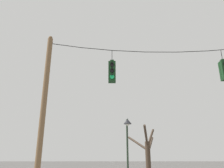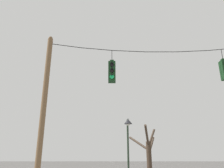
{
  "view_description": "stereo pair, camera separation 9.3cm",
  "coord_description": "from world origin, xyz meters",
  "views": [
    {
      "loc": [
        -2.48,
        -9.19,
        2.04
      ],
      "look_at": [
        -2.39,
        0.42,
        5.25
      ],
      "focal_mm": 35.0,
      "sensor_mm": 36.0,
      "label": 1
    },
    {
      "loc": [
        -2.38,
        -9.19,
        2.04
      ],
      "look_at": [
        -2.39,
        0.42,
        5.25
      ],
      "focal_mm": 35.0,
      "sensor_mm": 36.0,
      "label": 2
    }
  ],
  "objects": [
    {
      "name": "span_wire",
      "position": [
        0.0,
        0.42,
        7.06
      ],
      "size": [
        10.92,
        0.03,
        0.48
      ],
      "color": "black"
    },
    {
      "name": "utility_pole_left",
      "position": [
        -5.46,
        0.42,
        3.87
      ],
      "size": [
        0.25,
        0.25,
        7.76
      ],
      "color": "brown",
      "rests_on": "ground_plane"
    },
    {
      "name": "traffic_light_near_right_pole",
      "position": [
        -2.39,
        0.42,
        5.86
      ],
      "size": [
        0.34,
        0.58,
        1.65
      ],
      "color": "#143819"
    },
    {
      "name": "bare_tree",
      "position": [
        0.62,
        9.7,
        2.24
      ],
      "size": [
        2.45,
        4.01,
        4.46
      ],
      "color": "#423326",
      "rests_on": "ground_plane"
    },
    {
      "name": "street_lamp",
      "position": [
        -1.37,
        4.84,
        3.36
      ],
      "size": [
        0.51,
        0.88,
        4.36
      ],
      "color": "#233323",
      "rests_on": "ground_plane"
    }
  ]
}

